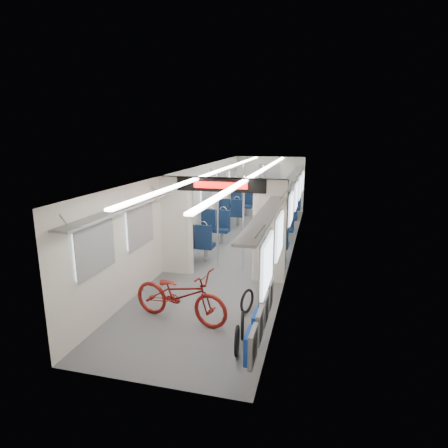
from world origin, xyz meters
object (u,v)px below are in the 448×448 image
(flip_bench, at_px, (261,316))
(stanchion_far_left, at_px, (243,201))
(bike_hoop_b, at_px, (242,327))
(stanchion_far_right, at_px, (262,202))
(seat_bay_near_left, at_px, (206,232))
(seat_bay_near_right, at_px, (275,231))
(stanchion_near_left, at_px, (218,222))
(bike_hoop_c, at_px, (247,302))
(seat_bay_far_left, at_px, (237,206))
(bike_hoop_a, at_px, (237,342))
(stanchion_near_right, at_px, (243,225))
(seat_bay_far_right, at_px, (286,208))
(bicycle, at_px, (180,295))

(flip_bench, distance_m, stanchion_far_left, 6.61)
(bike_hoop_b, xyz_separation_m, stanchion_far_left, (-1.25, 6.10, 0.94))
(stanchion_far_right, bearing_deg, seat_bay_near_left, -126.49)
(seat_bay_near_right, relative_size, stanchion_near_left, 0.93)
(bike_hoop_c, xyz_separation_m, stanchion_near_left, (-1.17, 2.22, 0.94))
(seat_bay_far_left, bearing_deg, stanchion_near_left, -82.49)
(bike_hoop_a, bearing_deg, stanchion_near_right, 100.23)
(seat_bay_near_right, bearing_deg, stanchion_far_right, 115.51)
(seat_bay_near_left, distance_m, stanchion_near_left, 1.53)
(seat_bay_far_left, bearing_deg, bike_hoop_c, -75.91)
(bike_hoop_c, xyz_separation_m, stanchion_near_right, (-0.52, 2.13, 0.94))
(seat_bay_far_right, bearing_deg, stanchion_far_left, -117.91)
(bike_hoop_c, height_order, seat_bay_far_left, seat_bay_far_left)
(seat_bay_near_right, height_order, stanchion_far_right, stanchion_far_right)
(bicycle, xyz_separation_m, seat_bay_near_left, (-0.76, 4.03, 0.06))
(bike_hoop_c, distance_m, seat_bay_far_left, 7.61)
(stanchion_far_left, bearing_deg, bike_hoop_a, -79.08)
(bike_hoop_c, distance_m, seat_bay_near_right, 4.03)
(bike_hoop_b, relative_size, stanchion_far_left, 0.20)
(stanchion_near_right, distance_m, stanchion_far_left, 3.12)
(bike_hoop_b, distance_m, seat_bay_far_left, 8.52)
(flip_bench, relative_size, stanchion_far_right, 0.90)
(seat_bay_far_left, bearing_deg, seat_bay_far_right, 0.96)
(seat_bay_near_left, bearing_deg, stanchion_far_right, 53.51)
(seat_bay_far_left, bearing_deg, stanchion_far_left, -72.26)
(bicycle, bearing_deg, bike_hoop_c, -50.94)
(bike_hoop_c, height_order, stanchion_near_right, stanchion_near_right)
(stanchion_near_right, bearing_deg, bike_hoop_c, -76.34)
(bicycle, height_order, seat_bay_far_right, seat_bay_far_right)
(bicycle, height_order, seat_bay_near_right, seat_bay_near_right)
(bike_hoop_a, xyz_separation_m, stanchion_far_left, (-1.27, 6.57, 0.94))
(bike_hoop_b, bearing_deg, flip_bench, -40.66)
(flip_bench, bearing_deg, stanchion_near_right, 106.02)
(bike_hoop_b, height_order, stanchion_far_left, stanchion_far_left)
(bicycle, relative_size, flip_bench, 0.89)
(flip_bench, height_order, stanchion_far_left, stanchion_far_left)
(seat_bay_near_right, relative_size, seat_bay_far_left, 1.03)
(bicycle, bearing_deg, seat_bay_near_right, -2.56)
(bicycle, distance_m, stanchion_far_right, 5.85)
(bike_hoop_a, bearing_deg, seat_bay_near_right, 91.02)
(seat_bay_far_right, height_order, stanchion_far_right, stanchion_far_right)
(bicycle, xyz_separation_m, bike_hoop_a, (1.20, -0.80, -0.28))
(seat_bay_far_left, distance_m, seat_bay_far_right, 1.87)
(seat_bay_far_left, bearing_deg, bicycle, -84.51)
(seat_bay_far_right, bearing_deg, stanchion_near_right, -95.83)
(seat_bay_far_right, bearing_deg, bike_hoop_b, -89.44)
(flip_bench, distance_m, stanchion_near_left, 3.82)
(seat_bay_far_left, xyz_separation_m, stanchion_near_right, (1.33, -5.24, 0.61))
(bike_hoop_b, xyz_separation_m, stanchion_near_left, (-1.27, 3.13, 0.94))
(bicycle, relative_size, seat_bay_near_right, 0.86)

